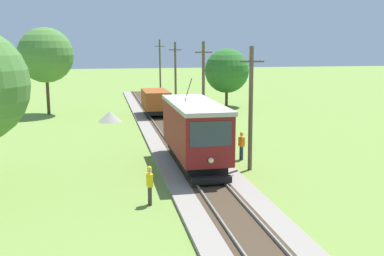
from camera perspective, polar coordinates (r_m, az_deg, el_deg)
name	(u,v)px	position (r m, az deg, el deg)	size (l,w,h in m)	color
red_tram	(194,130)	(25.76, 0.31, -0.31)	(2.60, 8.54, 4.79)	maroon
freight_car	(156,101)	(44.33, -4.62, 3.39)	(2.40, 5.20, 2.31)	#93471E
utility_pole_near_tram	(251,107)	(25.36, 7.45, 2.59)	(1.40, 0.40, 6.96)	brown
utility_pole_mid	(203,86)	(36.85, 1.45, 5.40)	(1.40, 0.34, 7.31)	brown
utility_pole_far	(175,74)	(50.79, -2.11, 6.82)	(1.40, 0.58, 7.34)	brown
utility_pole_distant	(160,67)	(64.20, -4.07, 7.76)	(1.40, 0.64, 7.76)	brown
gravel_pile	(110,116)	(42.30, -10.38, 1.45)	(2.22, 2.22, 0.99)	#9E998E
track_worker	(150,184)	(20.12, -5.39, -7.03)	(0.27, 0.40, 1.78)	#38332D
second_worker	(241,144)	(27.93, 6.29, -2.06)	(0.33, 0.43, 1.78)	navy
tree_left_near	(227,71)	(51.92, 4.44, 7.24)	(5.05, 5.05, 6.63)	#4C3823
tree_right_near	(46,55)	(47.83, -18.05, 8.76)	(5.50, 5.50, 8.76)	#4C3823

